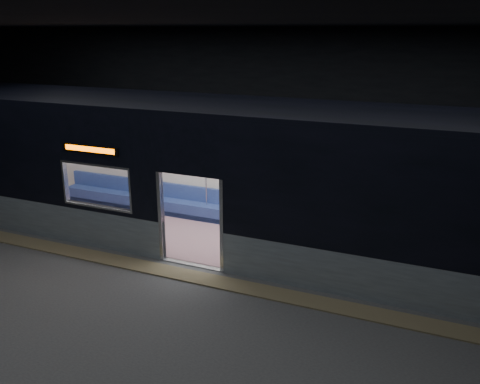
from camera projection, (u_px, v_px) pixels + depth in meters
The scene contains 7 objects.
station_floor at pixel (167, 287), 10.17m from camera, with size 24.00×14.00×0.01m, color #47494C.
station_envelope at pixel (158, 103), 9.06m from camera, with size 24.00×14.00×5.00m.
tactile_strip at pixel (181, 274), 10.65m from camera, with size 22.80×0.50×0.03m, color #8C7F59.
metro_car at pixel (221, 167), 11.83m from camera, with size 18.00×3.04×3.35m.
passenger at pixel (321, 207), 12.19m from camera, with size 0.49×0.79×1.49m.
handbag at pixel (317, 216), 12.02m from camera, with size 0.32×0.27×0.16m, color black.
transit_map at pixel (293, 176), 12.59m from camera, with size 0.92×0.03×0.59m, color white.
Camera 1 is at (4.95, -7.79, 4.91)m, focal length 38.00 mm.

